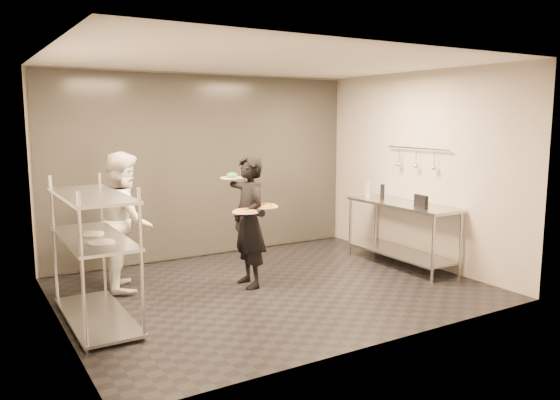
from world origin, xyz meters
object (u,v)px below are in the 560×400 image
pass_rack (94,250)px  waiter (249,222)px  bottle_green (369,190)px  pizza_plate_far (266,206)px  pos_monitor (421,202)px  prep_counter (402,223)px  salad_plate (232,176)px  pizza_plate_near (246,211)px  bottle_dark (382,192)px  bottle_clear (367,190)px  chef (125,221)px

pass_rack → waiter: waiter is taller
bottle_green → pass_rack: bearing=-172.4°
pass_rack → pizza_plate_far: (2.08, 0.04, 0.29)m
pos_monitor → bottle_green: 1.04m
prep_counter → pos_monitor: pos_monitor is taller
prep_counter → salad_plate: (-2.44, 0.57, 0.76)m
pizza_plate_near → prep_counter: bearing=-1.0°
bottle_dark → bottle_clear: bearing=94.3°
waiter → bottle_clear: 2.42m
prep_counter → pizza_plate_far: 2.29m
prep_counter → chef: 3.87m
pizza_plate_near → bottle_dark: 2.56m
waiter → pizza_plate_near: bearing=-34.0°
waiter → salad_plate: size_ratio=5.56×
chef → bottle_green: size_ratio=6.48×
pass_rack → chef: size_ratio=0.93×
bottle_green → bottle_clear: (0.15, 0.22, -0.03)m
salad_plate → pos_monitor: 2.58m
pass_rack → chef: (0.60, 1.00, 0.09)m
pizza_plate_far → bottle_clear: bearing=18.3°
bottle_green → waiter: bearing=-172.1°
waiter → pos_monitor: (2.25, -0.73, 0.17)m
pizza_plate_far → pos_monitor: size_ratio=1.21×
waiter → pos_monitor: size_ratio=6.59×
pos_monitor → salad_plate: bearing=165.1°
pizza_plate_far → pos_monitor: pos_monitor is taller
prep_counter → salad_plate: size_ratio=5.97×
chef → pizza_plate_near: 1.55m
pass_rack → pizza_plate_far: 2.10m
chef → pizza_plate_near: bearing=-115.5°
prep_counter → bottle_clear: bottle_clear is taller
waiter → salad_plate: bearing=-163.9°
chef → pizza_plate_far: (1.48, -0.96, 0.19)m
chef → bottle_clear: (3.72, -0.21, 0.16)m
pos_monitor → bottle_green: size_ratio=0.95×
prep_counter → bottle_dark: bottle_dark is taller
waiter → bottle_clear: bearing=105.2°
pizza_plate_far → salad_plate: size_ratio=1.02×
bottle_dark → salad_plate: bearing=177.1°
prep_counter → chef: bearing=165.1°
chef → pos_monitor: bearing=-99.5°
waiter → pizza_plate_far: 0.33m
pass_rack → pos_monitor: 4.24m
chef → bottle_dark: chef is taller
prep_counter → pizza_plate_far: size_ratio=5.88×
prep_counter → pass_rack: bearing=-180.0°
pass_rack → bottle_clear: size_ratio=8.06×
prep_counter → pos_monitor: size_ratio=7.08×
pass_rack → bottle_dark: (4.34, 0.45, 0.26)m
waiter → bottle_green: (2.20, 0.30, 0.22)m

